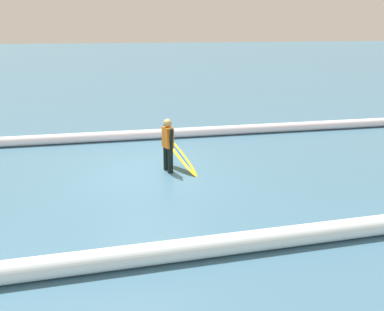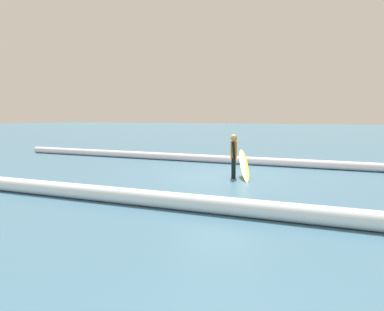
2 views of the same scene
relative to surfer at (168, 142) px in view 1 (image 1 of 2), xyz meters
name	(u,v)px [view 1 (image 1 of 2)]	position (x,y,z in m)	size (l,w,h in m)	color
ground_plane	(148,171)	(0.54, -0.16, -0.81)	(184.99, 184.99, 0.00)	#3D6882
surfer	(168,142)	(0.00, 0.00, 0.00)	(0.29, 0.66, 1.44)	black
surfboard	(179,154)	(-0.33, -0.10, -0.37)	(0.91, 1.58, 0.90)	yellow
wave_crest_foreground	(118,136)	(1.21, -3.47, -0.64)	(0.34, 0.34, 23.22)	white
wave_crest_midground	(35,269)	(2.81, 4.59, -0.62)	(0.37, 0.37, 17.63)	white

